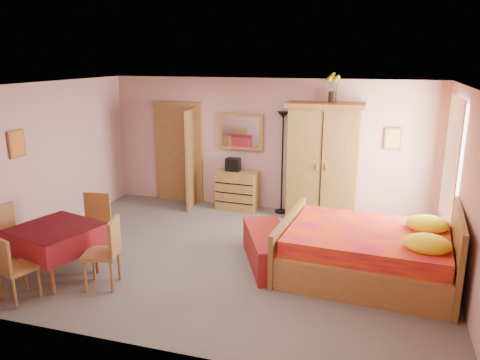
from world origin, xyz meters
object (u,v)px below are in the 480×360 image
(chest_of_drawers, at_px, (238,190))
(chair_north, at_px, (93,226))
(chair_west, at_px, (12,238))
(sunflower_vase, at_px, (333,87))
(floor_lamp, at_px, (282,163))
(wall_mirror, at_px, (241,132))
(dining_table, at_px, (57,252))
(chair_south, at_px, (18,267))
(chair_east, at_px, (101,253))
(stereo, at_px, (233,164))
(bench, at_px, (268,248))
(bed, at_px, (367,239))
(wardrobe, at_px, (323,162))

(chest_of_drawers, distance_m, chair_north, 3.18)
(chest_of_drawers, height_order, chair_west, chair_west)
(sunflower_vase, bearing_deg, floor_lamp, -177.98)
(wall_mirror, relative_size, dining_table, 0.91)
(chair_south, xyz_separation_m, chair_east, (0.79, 0.62, 0.03))
(dining_table, height_order, chair_north, chair_north)
(stereo, height_order, chair_east, stereo)
(bench, bearing_deg, wall_mirror, 115.17)
(bench, distance_m, chair_east, 2.38)
(wall_mirror, distance_m, chair_east, 4.09)
(stereo, bearing_deg, floor_lamp, 1.08)
(floor_lamp, height_order, chair_north, floor_lamp)
(chest_of_drawers, xyz_separation_m, wall_mirror, (0.00, 0.21, 1.16))
(bench, distance_m, chair_south, 3.38)
(bed, bearing_deg, chair_west, -161.37)
(chair_south, bearing_deg, bed, 44.91)
(bench, bearing_deg, chair_east, -146.21)
(chair_north, distance_m, chair_east, 1.08)
(chest_of_drawers, height_order, chair_east, chair_east)
(dining_table, bearing_deg, chair_east, -4.86)
(wall_mirror, distance_m, chair_north, 3.53)
(wardrobe, distance_m, bench, 2.52)
(chest_of_drawers, xyz_separation_m, chair_west, (-2.30, -3.56, 0.08))
(wall_mirror, xyz_separation_m, dining_table, (-1.52, -3.80, -1.18))
(chair_south, bearing_deg, floor_lamp, 79.98)
(chair_south, bearing_deg, chair_north, 105.29)
(chair_west, bearing_deg, chair_north, 142.18)
(dining_table, xyz_separation_m, chair_south, (-0.04, -0.68, 0.07))
(stereo, bearing_deg, chair_north, -115.16)
(floor_lamp, height_order, sunflower_vase, sunflower_vase)
(sunflower_vase, distance_m, chair_west, 5.83)
(floor_lamp, relative_size, sunflower_vase, 3.77)
(chest_of_drawers, relative_size, wall_mirror, 0.90)
(stereo, bearing_deg, bed, -40.80)
(wardrobe, relative_size, chair_south, 2.45)
(chair_east, bearing_deg, chair_north, 23.73)
(chair_north, bearing_deg, dining_table, 79.38)
(chest_of_drawers, height_order, bed, bed)
(wall_mirror, height_order, chair_east, wall_mirror)
(chair_east, bearing_deg, chair_south, 112.38)
(wardrobe, distance_m, sunflower_vase, 1.37)
(floor_lamp, bearing_deg, dining_table, -123.30)
(chair_west, bearing_deg, chest_of_drawers, 157.85)
(stereo, distance_m, sunflower_vase, 2.44)
(chest_of_drawers, bearing_deg, chair_west, -119.18)
(stereo, xyz_separation_m, bench, (1.31, -2.39, -0.66))
(dining_table, bearing_deg, wall_mirror, 68.26)
(chair_north, height_order, chair_east, chair_east)
(sunflower_vase, relative_size, bench, 0.36)
(chest_of_drawers, height_order, sunflower_vase, sunflower_vase)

